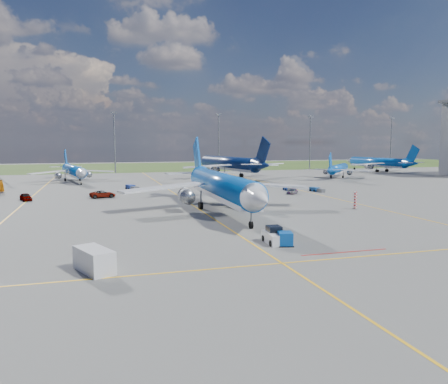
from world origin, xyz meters
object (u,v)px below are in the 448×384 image
object	(u,v)px
bg_jet_nnw	(74,182)
bg_jet_n	(229,177)
uld_container	(285,239)
service_car_b	(103,194)
pushback_tug	(275,236)
baggage_tug_w	(288,189)
bg_jet_ne	(338,177)
service_van	(94,260)
baggage_tug_c	(132,188)
main_airliner	(221,211)
bg_jet_ene	(377,171)
service_car_c	(292,191)
warning_post	(355,200)
baggage_tug_e	(317,190)
service_car_a	(26,197)

from	to	relation	value
bg_jet_nnw	bg_jet_n	world-z (taller)	bg_jet_n
uld_container	service_car_b	distance (m)	52.94
pushback_tug	service_car_b	distance (m)	51.44
bg_jet_nnw	baggage_tug_w	world-z (taller)	bg_jet_nnw
bg_jet_ne	pushback_tug	size ratio (longest dim) A/B	5.52
service_van	baggage_tug_c	xyz separation A→B (m)	(8.48, 67.14, -0.49)
main_airliner	baggage_tug_c	world-z (taller)	main_airliner
bg_jet_ene	main_airliner	distance (m)	116.95
service_van	baggage_tug_c	world-z (taller)	service_van
service_car_c	baggage_tug_w	bearing A→B (deg)	115.29
warning_post	uld_container	bearing A→B (deg)	-136.75
bg_jet_nnw	baggage_tug_e	xyz separation A→B (m)	(55.57, -43.61, 0.47)
bg_jet_n	baggage_tug_e	size ratio (longest dim) A/B	10.66
bg_jet_ene	service_car_a	size ratio (longest dim) A/B	9.16
pushback_tug	service_car_c	distance (m)	48.48
service_van	service_car_b	size ratio (longest dim) A/B	0.90
bg_jet_ne	baggage_tug_c	distance (m)	71.08
warning_post	bg_jet_ene	distance (m)	104.48
pushback_tug	bg_jet_ne	bearing A→B (deg)	58.53
bg_jet_nnw	service_car_c	size ratio (longest dim) A/B	8.56
bg_jet_ene	uld_container	size ratio (longest dim) A/B	21.04
bg_jet_ene	main_airliner	size ratio (longest dim) A/B	0.85
bg_jet_ne	baggage_tug_c	xyz separation A→B (m)	(-68.16, -20.16, 0.55)
bg_jet_ene	baggage_tug_c	distance (m)	106.68
main_airliner	service_car_a	xyz separation A→B (m)	(-33.44, 23.52, 0.73)
bg_jet_ne	baggage_tug_c	size ratio (longest dim) A/B	5.75
bg_jet_nnw	bg_jet_ne	bearing A→B (deg)	-17.14
baggage_tug_c	uld_container	bearing A→B (deg)	-96.74
bg_jet_nnw	main_airliner	bearing A→B (deg)	-79.82
bg_jet_ne	service_car_c	world-z (taller)	bg_jet_ne
bg_jet_ene	warning_post	bearing A→B (deg)	44.63
bg_jet_ne	service_van	size ratio (longest dim) A/B	6.55
bg_jet_ene	service_van	bearing A→B (deg)	37.66
bg_jet_n	service_car_b	size ratio (longest dim) A/B	9.25
service_van	baggage_tug_e	bearing A→B (deg)	22.67
uld_container	baggage_tug_e	xyz separation A→B (m)	(29.14, 46.95, -0.29)
pushback_tug	service_car_a	world-z (taller)	pushback_tug
bg_jet_ene	service_car_c	size ratio (longest dim) A/B	9.86
bg_jet_n	pushback_tug	distance (m)	96.24
service_car_c	bg_jet_n	bearing A→B (deg)	132.64
bg_jet_nnw	bg_jet_ne	world-z (taller)	bg_jet_nnw
bg_jet_ene	bg_jet_n	bearing A→B (deg)	0.48
pushback_tug	baggage_tug_c	size ratio (longest dim) A/B	1.04
bg_jet_ene	uld_container	distance (m)	135.36
service_car_b	service_car_c	world-z (taller)	service_car_b
bg_jet_n	service_car_a	xyz separation A→B (m)	(-55.80, -45.85, 0.73)
service_car_a	bg_jet_ene	bearing A→B (deg)	5.37
service_car_c	service_van	bearing A→B (deg)	-87.51
bg_jet_n	service_car_a	size ratio (longest dim) A/B	11.28
bg_jet_ene	main_airliner	xyz separation A→B (m)	(-86.48, -78.74, 0.00)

